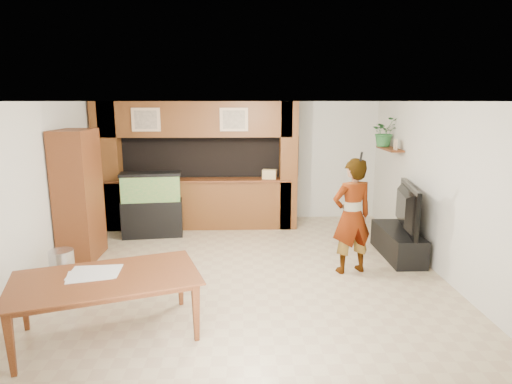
{
  "coord_description": "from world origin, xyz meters",
  "views": [
    {
      "loc": [
        -0.01,
        -6.18,
        2.61
      ],
      "look_at": [
        0.22,
        0.6,
        1.16
      ],
      "focal_mm": 30.0,
      "sensor_mm": 36.0,
      "label": 1
    }
  ],
  "objects_px": {
    "aquarium": "(152,205)",
    "television": "(400,208)",
    "pantry_cabinet": "(79,195)",
    "dining_table": "(108,308)",
    "person": "(352,216)"
  },
  "relations": [
    {
      "from": "aquarium",
      "to": "television",
      "type": "distance_m",
      "value": 4.59
    },
    {
      "from": "aquarium",
      "to": "pantry_cabinet",
      "type": "bearing_deg",
      "value": -136.25
    },
    {
      "from": "pantry_cabinet",
      "to": "dining_table",
      "type": "relative_size",
      "value": 1.08
    },
    {
      "from": "television",
      "to": "pantry_cabinet",
      "type": "bearing_deg",
      "value": 99.15
    },
    {
      "from": "pantry_cabinet",
      "to": "television",
      "type": "relative_size",
      "value": 1.59
    },
    {
      "from": "pantry_cabinet",
      "to": "person",
      "type": "height_order",
      "value": "pantry_cabinet"
    },
    {
      "from": "person",
      "to": "dining_table",
      "type": "xyz_separation_m",
      "value": [
        -3.16,
        -1.78,
        -0.54
      ]
    },
    {
      "from": "pantry_cabinet",
      "to": "television",
      "type": "distance_m",
      "value": 5.36
    },
    {
      "from": "aquarium",
      "to": "person",
      "type": "relative_size",
      "value": 0.71
    },
    {
      "from": "pantry_cabinet",
      "to": "television",
      "type": "xyz_separation_m",
      "value": [
        5.35,
        -0.12,
        -0.22
      ]
    },
    {
      "from": "pantry_cabinet",
      "to": "aquarium",
      "type": "xyz_separation_m",
      "value": [
        0.95,
        1.15,
        -0.46
      ]
    },
    {
      "from": "aquarium",
      "to": "person",
      "type": "height_order",
      "value": "person"
    },
    {
      "from": "television",
      "to": "dining_table",
      "type": "bearing_deg",
      "value": 130.74
    },
    {
      "from": "aquarium",
      "to": "dining_table",
      "type": "distance_m",
      "value": 3.71
    },
    {
      "from": "television",
      "to": "dining_table",
      "type": "relative_size",
      "value": 0.68
    }
  ]
}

